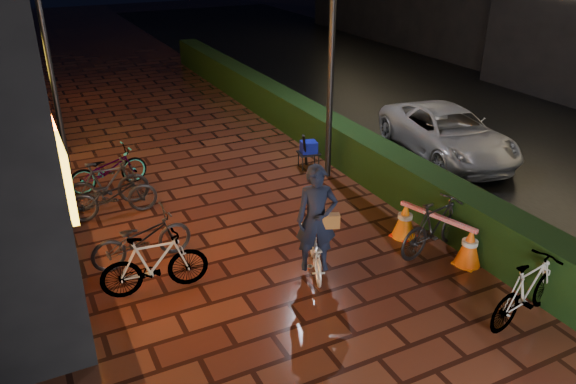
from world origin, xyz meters
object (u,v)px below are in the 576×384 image
cyclist (316,234)px  traffic_barrier (436,232)px  van (447,133)px  cart_assembly (308,149)px

cyclist → traffic_barrier: 2.39m
van → cyclist: (-5.71, -3.27, 0.13)m
cart_assembly → van: bearing=-13.5°
traffic_barrier → cart_assembly: 4.48m
traffic_barrier → cart_assembly: (-0.22, 4.48, 0.13)m
cyclist → van: bearing=29.9°
traffic_barrier → van: bearing=46.9°
van → cyclist: cyclist is taller
cyclist → traffic_barrier: (2.33, -0.34, -0.38)m
cyclist → traffic_barrier: size_ratio=1.12×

